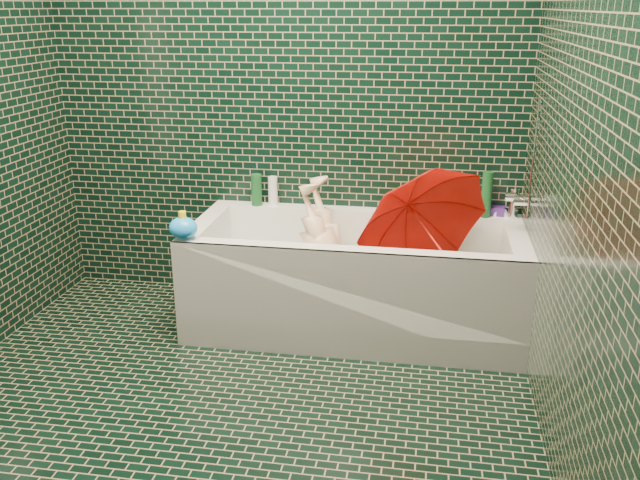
% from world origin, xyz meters
% --- Properties ---
extents(floor, '(2.80, 2.80, 0.00)m').
position_xyz_m(floor, '(0.00, 0.00, 0.00)').
color(floor, black).
rests_on(floor, ground).
extents(wall_back, '(2.80, 0.00, 2.80)m').
position_xyz_m(wall_back, '(0.00, 1.40, 1.25)').
color(wall_back, black).
rests_on(wall_back, floor).
extents(wall_right, '(0.00, 2.80, 2.80)m').
position_xyz_m(wall_right, '(1.30, 0.00, 1.25)').
color(wall_right, black).
rests_on(wall_right, floor).
extents(bathtub, '(1.70, 0.75, 0.55)m').
position_xyz_m(bathtub, '(0.45, 1.01, 0.21)').
color(bathtub, white).
rests_on(bathtub, floor).
extents(bath_mat, '(1.35, 0.47, 0.01)m').
position_xyz_m(bath_mat, '(0.45, 1.02, 0.16)').
color(bath_mat, '#53CF29').
rests_on(bath_mat, bathtub).
extents(water, '(1.48, 0.53, 0.00)m').
position_xyz_m(water, '(0.45, 1.02, 0.30)').
color(water, silver).
rests_on(water, bathtub).
extents(faucet, '(0.18, 0.19, 0.55)m').
position_xyz_m(faucet, '(1.26, 1.02, 0.77)').
color(faucet, silver).
rests_on(faucet, wall_right).
extents(child, '(1.02, 0.52, 0.44)m').
position_xyz_m(child, '(0.32, 1.05, 0.31)').
color(child, beige).
rests_on(child, bathtub).
extents(umbrella, '(1.04, 1.08, 1.06)m').
position_xyz_m(umbrella, '(0.84, 0.93, 0.54)').
color(umbrella, red).
rests_on(umbrella, bathtub).
extents(soap_bottle_a, '(0.09, 0.09, 0.23)m').
position_xyz_m(soap_bottle_a, '(1.19, 1.33, 0.55)').
color(soap_bottle_a, white).
rests_on(soap_bottle_a, bathtub).
extents(soap_bottle_b, '(0.10, 0.10, 0.20)m').
position_xyz_m(soap_bottle_b, '(1.16, 1.33, 0.55)').
color(soap_bottle_b, '#441F77').
rests_on(soap_bottle_b, bathtub).
extents(soap_bottle_c, '(0.15, 0.15, 0.17)m').
position_xyz_m(soap_bottle_c, '(1.06, 1.32, 0.55)').
color(soap_bottle_c, '#164D22').
rests_on(soap_bottle_c, bathtub).
extents(bottle_right_tall, '(0.07, 0.07, 0.24)m').
position_xyz_m(bottle_right_tall, '(1.11, 1.33, 0.67)').
color(bottle_right_tall, '#164D22').
rests_on(bottle_right_tall, bathtub).
extents(bottle_right_pump, '(0.05, 0.05, 0.16)m').
position_xyz_m(bottle_right_pump, '(1.25, 1.32, 0.63)').
color(bottle_right_pump, silver).
rests_on(bottle_right_pump, bathtub).
extents(bottle_left_tall, '(0.08, 0.08, 0.18)m').
position_xyz_m(bottle_left_tall, '(-0.15, 1.33, 0.64)').
color(bottle_left_tall, '#164D22').
rests_on(bottle_left_tall, bathtub).
extents(bottle_left_short, '(0.07, 0.07, 0.16)m').
position_xyz_m(bottle_left_short, '(-0.06, 1.36, 0.63)').
color(bottle_left_short, white).
rests_on(bottle_left_short, bathtub).
extents(rubber_duck, '(0.10, 0.07, 0.09)m').
position_xyz_m(rubber_duck, '(0.95, 1.36, 0.59)').
color(rubber_duck, yellow).
rests_on(rubber_duck, bathtub).
extents(bath_toy, '(0.17, 0.15, 0.14)m').
position_xyz_m(bath_toy, '(-0.35, 0.70, 0.61)').
color(bath_toy, '#1B8FF9').
rests_on(bath_toy, bathtub).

